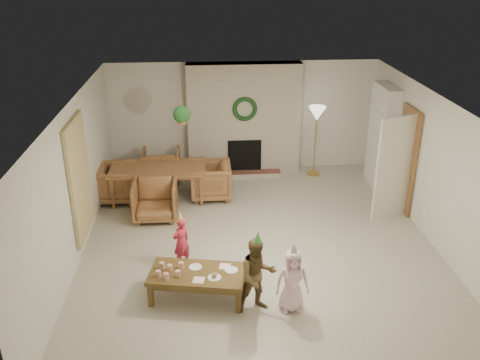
{
  "coord_description": "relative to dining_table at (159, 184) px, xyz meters",
  "views": [
    {
      "loc": [
        -0.89,
        -7.7,
        4.62
      ],
      "look_at": [
        -0.3,
        0.4,
        1.05
      ],
      "focal_mm": 38.5,
      "sensor_mm": 36.0,
      "label": 1
    }
  ],
  "objects": [
    {
      "name": "hanging_plant_pot",
      "position": [
        0.55,
        -0.46,
        1.46
      ],
      "size": [
        0.16,
        0.16,
        0.12
      ],
      "primitive_type": "cylinder",
      "color": "#A75135",
      "rests_on": "hanging_plant_cord"
    },
    {
      "name": "dining_chair_far",
      "position": [
        0.0,
        0.85,
        0.04
      ],
      "size": [
        0.8,
        0.82,
        0.75
      ],
      "primitive_type": "imported",
      "rotation": [
        0.0,
        0.0,
        3.14
      ],
      "color": "brown",
      "rests_on": "floor"
    },
    {
      "name": "coffee_leg_fl",
      "position": [
        0.13,
        -3.56,
        -0.16
      ],
      "size": [
        0.09,
        0.09,
        0.36
      ],
      "primitive_type": "cube",
      "rotation": [
        0.0,
        0.0,
        -0.18
      ],
      "color": "brown",
      "rests_on": "floor"
    },
    {
      "name": "coffee_table_apron",
      "position": [
        0.8,
        -3.39,
        -0.02
      ],
      "size": [
        1.36,
        0.81,
        0.09
      ],
      "primitive_type": "cube",
      "rotation": [
        0.0,
        0.0,
        -0.18
      ],
      "color": "brown",
      "rests_on": "floor"
    },
    {
      "name": "cup_f",
      "position": [
        0.57,
        -3.26,
        0.13
      ],
      "size": [
        0.09,
        0.09,
        0.1
      ],
      "primitive_type": "cylinder",
      "rotation": [
        0.0,
        0.0,
        -0.18
      ],
      "color": "silver",
      "rests_on": "coffee_table_top"
    },
    {
      "name": "bookshelf_shelf_b",
      "position": [
        4.67,
        0.34,
        0.51
      ],
      "size": [
        0.3,
        0.92,
        0.03
      ],
      "primitive_type": "cube",
      "color": "white",
      "rests_on": "bookshelf_carcass"
    },
    {
      "name": "wall_right",
      "position": [
        4.85,
        -1.96,
        0.91
      ],
      "size": [
        0.0,
        7.0,
        7.0
      ],
      "primitive_type": "plane",
      "rotation": [
        1.57,
        0.0,
        -1.57
      ],
      "color": "silver",
      "rests_on": "floor"
    },
    {
      "name": "coffee_table_top",
      "position": [
        0.8,
        -3.39,
        0.05
      ],
      "size": [
        1.48,
        0.93,
        0.06
      ],
      "primitive_type": "cube",
      "rotation": [
        0.0,
        0.0,
        -0.18
      ],
      "color": "brown",
      "rests_on": "floor"
    },
    {
      "name": "cup_a",
      "position": [
        0.25,
        -3.45,
        0.13
      ],
      "size": [
        0.09,
        0.09,
        0.1
      ],
      "primitive_type": "cylinder",
      "rotation": [
        0.0,
        0.0,
        -0.18
      ],
      "color": "silver",
      "rests_on": "coffee_table_top"
    },
    {
      "name": "child_plaid",
      "position": [
        1.63,
        -3.74,
        0.22
      ],
      "size": [
        0.63,
        0.54,
        1.12
      ],
      "primitive_type": "imported",
      "rotation": [
        0.0,
        0.0,
        0.23
      ],
      "color": "brown",
      "rests_on": "floor"
    },
    {
      "name": "cup_c",
      "position": [
        0.37,
        -3.53,
        0.13
      ],
      "size": [
        0.09,
        0.09,
        0.1
      ],
      "primitive_type": "cylinder",
      "rotation": [
        0.0,
        0.0,
        -0.18
      ],
      "color": "silver",
      "rests_on": "coffee_table_top"
    },
    {
      "name": "bookshelf_shelf_a",
      "position": [
        4.67,
        0.34,
        0.11
      ],
      "size": [
        0.3,
        0.92,
        0.03
      ],
      "primitive_type": "cube",
      "color": "white",
      "rests_on": "bookshelf_carcass"
    },
    {
      "name": "door_frame",
      "position": [
        4.81,
        -0.76,
        0.68
      ],
      "size": [
        0.05,
        0.86,
        2.04
      ],
      "primitive_type": "cube",
      "color": "brown",
      "rests_on": "floor"
    },
    {
      "name": "curtain_panel",
      "position": [
        -1.11,
        -1.76,
        0.91
      ],
      "size": [
        0.06,
        1.2,
        2.0
      ],
      "primitive_type": "cube",
      "color": "beige",
      "rests_on": "wall_left"
    },
    {
      "name": "party_hat_pink",
      "position": [
        2.12,
        -3.76,
        0.65
      ],
      "size": [
        0.14,
        0.14,
        0.17
      ],
      "primitive_type": "cone",
      "rotation": [
        0.0,
        0.0,
        -0.18
      ],
      "color": "#ACABB2",
      "rests_on": "child_pink"
    },
    {
      "name": "coffee_leg_bl",
      "position": [
        0.24,
        -3.0,
        -0.16
      ],
      "size": [
        0.09,
        0.09,
        0.36
      ],
      "primitive_type": "cube",
      "rotation": [
        0.0,
        0.0,
        -0.18
      ],
      "color": "brown",
      "rests_on": "floor"
    },
    {
      "name": "dining_chair_right",
      "position": [
        1.06,
        -0.0,
        0.04
      ],
      "size": [
        0.82,
        0.8,
        0.75
      ],
      "primitive_type": "imported",
      "rotation": [
        0.0,
        0.0,
        -1.57
      ],
      "color": "brown",
      "rests_on": "floor"
    },
    {
      "name": "hanging_plant_cord",
      "position": [
        0.55,
        -0.46,
        1.81
      ],
      "size": [
        0.01,
        0.01,
        0.7
      ],
      "primitive_type": "cylinder",
      "color": "tan",
      "rests_on": "ceiling"
    },
    {
      "name": "wall_front",
      "position": [
        1.85,
        -5.46,
        0.91
      ],
      "size": [
        7.0,
        0.0,
        7.0
      ],
      "primitive_type": "plane",
      "rotation": [
        -1.57,
        0.0,
        0.0
      ],
      "color": "silver",
      "rests_on": "floor"
    },
    {
      "name": "door_leaf",
      "position": [
        4.43,
        -1.14,
        0.66
      ],
      "size": [
        0.77,
        0.32,
        2.0
      ],
      "primitive_type": "cube",
      "rotation": [
        0.0,
        0.0,
        -1.22
      ],
      "color": "beige",
      "rests_on": "floor"
    },
    {
      "name": "books_row_lower",
      "position": [
        4.65,
        0.19,
        0.25
      ],
      "size": [
        0.2,
        0.4,
        0.24
      ],
      "primitive_type": "cube",
      "color": "#B83A22",
      "rests_on": "bookshelf_shelf_a"
    },
    {
      "name": "wall_back",
      "position": [
        1.85,
        1.54,
        0.91
      ],
      "size": [
        7.0,
        0.0,
        7.0
      ],
      "primitive_type": "plane",
      "rotation": [
        1.57,
        0.0,
        0.0
      ],
      "color": "silver",
      "rests_on": "floor"
    },
    {
      "name": "floor_lamp_post",
      "position": [
        3.43,
        1.04,
        0.4
      ],
      "size": [
        0.03,
        0.03,
        1.43
      ],
      "primitive_type": "cylinder",
      "color": "gold",
      "rests_on": "floor"
    },
    {
      "name": "floor",
      "position": [
        1.85,
        -1.96,
        -0.34
      ],
      "size": [
        7.0,
        7.0,
        0.0
      ],
      "primitive_type": "plane",
      "color": "#B7B29E",
      "rests_on": "ground"
    },
    {
      "name": "dining_chair_near",
      "position": [
        -0.0,
        -0.85,
        0.04
      ],
      "size": [
        0.8,
        0.82,
        0.75
      ],
      "primitive_type": "imported",
      "rotation": [
        0.0,
        0.0,
        -0.0
      ],
      "color": "brown",
      "rests_on": "floor"
    },
    {
      "name": "party_hat_plaid",
      "position": [
        1.63,
        -3.74,
        0.83
      ],
      "size": [
        0.15,
        0.15,
        0.18
      ],
      "primitive_type": "cone",
      "rotation": [
        0.0,
        0.0,
        -0.12
      ],
      "color": "green",
      "rests_on": "child_plaid"
    },
    {
      "name": "hanging_plant_foliage",
      "position": [
        0.55,
        -0.46,
        1.58
      ],
      "size": [
        0.32,
        0.32,
        0.32
      ],
      "primitive_type": "sphere",
      "color": "#194D1B",
      "rests_on": "hanging_plant_pot"
    },
    {
      "name": "napkin_left",
      "position": [
        0.82,
        -3.59,
        0.09
      ],
      "size": [
        0.19,
        0.19,
        0.01
      ],
      "primitive_type": "cube",
      "rotation": [
        0.0,
        0.0,
        -0.18
      ],
      "color": "#FFBCBB",
      "rests_on": "coffee_table_top"
    },
    {
      "name": "ceiling",
      "position": [
        1.85,
        -1.96,
        2.16
      ],
      "size": [
        7.0,
        7.0,
        0.0
      ],
      "primitive_type": "plane",
      "rotation": [
        3.14,
        0.0,
        0.0
      ],
      "color": "white",
      "rests_on": "wall_back"
    },
    {
      "name": "books_row_upper",
      "position": [
        4.65,
        0.24,
        1.04
      ],
      "size": [
        0.2,
        0.36,
        0.22
      ],
      "primitive_type": "cube",
      "color": "gold",
      "rests_on": "bookshelf_shelf_c"
    },
    {
      "name": "plate_a",
      "position": [
        0.77,
        -3.26,
        0.09
      ],
      "size": [
        0.22,
        0.22,
        0.01
      ],
      "primitive_type": "cylinder",
      "rotation": [
        0.0,
        0.0,
        -0.18
      ],
      "color": "white",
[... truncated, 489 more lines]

